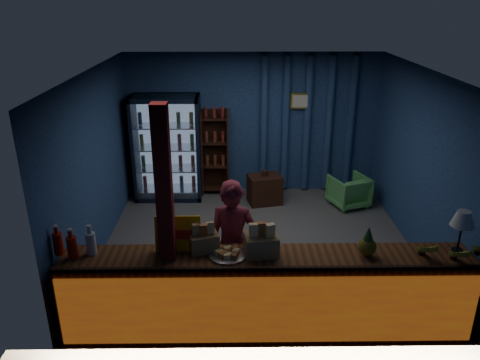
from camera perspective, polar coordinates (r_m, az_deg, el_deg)
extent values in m
plane|color=#515154|center=(7.15, 2.15, -7.94)|extent=(4.60, 4.60, 0.00)
plane|color=navy|center=(8.70, 1.56, 6.84)|extent=(4.60, 0.00, 4.60)
plane|color=navy|center=(4.60, 3.72, -7.48)|extent=(4.60, 0.00, 4.60)
plane|color=navy|center=(6.87, -17.22, 1.73)|extent=(0.00, 4.40, 4.40)
plane|color=navy|center=(7.10, 21.18, 1.86)|extent=(0.00, 4.40, 4.40)
plane|color=#472D19|center=(6.28, 2.49, 13.13)|extent=(4.60, 4.60, 0.00)
cube|color=brown|center=(5.29, 3.25, -13.70)|extent=(4.40, 0.55, 0.95)
cube|color=red|center=(5.06, 3.48, -15.60)|extent=(4.35, 0.02, 0.81)
cube|color=#381C12|center=(4.79, 3.60, -10.75)|extent=(4.40, 0.04, 0.04)
cube|color=maroon|center=(4.90, -8.95, -5.77)|extent=(0.16, 0.16, 2.60)
cube|color=black|center=(8.79, -8.61, 4.40)|extent=(1.20, 0.06, 1.90)
cube|color=black|center=(8.64, -12.60, 3.79)|extent=(0.06, 0.60, 1.90)
cube|color=black|center=(8.48, -5.02, 3.90)|extent=(0.06, 0.60, 1.90)
cube|color=black|center=(8.31, -9.21, 9.83)|extent=(1.20, 0.60, 0.08)
cube|color=black|center=(8.86, -8.51, -1.75)|extent=(1.20, 0.60, 0.08)
cube|color=#99B2D8|center=(8.75, -8.66, 4.30)|extent=(1.08, 0.02, 1.74)
cube|color=white|center=(8.28, -9.09, 3.25)|extent=(1.12, 0.02, 1.78)
cube|color=black|center=(8.26, -9.11, 3.21)|extent=(0.05, 0.05, 1.80)
cube|color=silver|center=(8.81, -8.55, -0.98)|extent=(1.08, 0.48, 0.02)
cylinder|color=#A11F17|center=(8.83, -11.49, -0.21)|extent=(0.07, 0.07, 0.22)
cylinder|color=#23711C|center=(8.79, -10.05, -0.20)|extent=(0.07, 0.07, 0.22)
cylinder|color=#A28718|center=(8.76, -8.60, -0.19)|extent=(0.07, 0.07, 0.22)
cylinder|color=navy|center=(8.73, -7.14, -0.19)|extent=(0.07, 0.07, 0.22)
cylinder|color=maroon|center=(8.71, -5.67, -0.18)|extent=(0.07, 0.07, 0.22)
cube|color=silver|center=(8.66, -8.70, 1.46)|extent=(1.08, 0.48, 0.02)
cylinder|color=#23711C|center=(8.69, -11.69, 2.24)|extent=(0.07, 0.07, 0.22)
cylinder|color=#A28718|center=(8.65, -10.22, 2.26)|extent=(0.07, 0.07, 0.22)
cylinder|color=navy|center=(8.62, -8.75, 2.27)|extent=(0.07, 0.07, 0.22)
cylinder|color=maroon|center=(8.59, -7.26, 2.29)|extent=(0.07, 0.07, 0.22)
cylinder|color=#A11F17|center=(8.57, -5.76, 2.30)|extent=(0.07, 0.07, 0.22)
cube|color=silver|center=(8.53, -8.85, 3.98)|extent=(1.08, 0.48, 0.02)
cylinder|color=#A28718|center=(8.57, -11.89, 4.76)|extent=(0.07, 0.07, 0.22)
cylinder|color=navy|center=(8.53, -10.40, 4.79)|extent=(0.07, 0.07, 0.22)
cylinder|color=maroon|center=(8.49, -8.90, 4.81)|extent=(0.07, 0.07, 0.22)
cylinder|color=#A11F17|center=(8.47, -7.39, 4.84)|extent=(0.07, 0.07, 0.22)
cylinder|color=#23711C|center=(8.44, -5.87, 4.86)|extent=(0.07, 0.07, 0.22)
cube|color=silver|center=(8.42, -9.01, 6.57)|extent=(1.08, 0.48, 0.02)
cylinder|color=navy|center=(8.46, -12.10, 7.34)|extent=(0.07, 0.07, 0.22)
cylinder|color=maroon|center=(8.42, -10.59, 7.39)|extent=(0.07, 0.07, 0.22)
cylinder|color=#A11F17|center=(8.39, -9.06, 7.43)|extent=(0.07, 0.07, 0.22)
cylinder|color=#23711C|center=(8.36, -7.52, 7.46)|extent=(0.07, 0.07, 0.22)
cylinder|color=#A28718|center=(8.34, -5.97, 7.49)|extent=(0.07, 0.07, 0.22)
cube|color=#381C12|center=(8.79, -3.03, 3.59)|extent=(0.50, 0.02, 1.60)
cube|color=#381C12|center=(8.68, -4.61, 3.31)|extent=(0.03, 0.28, 1.60)
cube|color=#381C12|center=(8.66, -1.50, 3.33)|extent=(0.03, 0.28, 1.60)
cube|color=#381C12|center=(8.92, -2.97, -0.95)|extent=(0.46, 0.26, 0.02)
cube|color=#381C12|center=(8.75, -3.03, 1.77)|extent=(0.46, 0.26, 0.02)
cube|color=#381C12|center=(8.61, -3.09, 4.58)|extent=(0.46, 0.26, 0.02)
cube|color=#381C12|center=(8.49, -3.15, 7.48)|extent=(0.46, 0.26, 0.02)
cylinder|color=navy|center=(8.65, 2.91, 6.74)|extent=(0.14, 0.14, 2.50)
cylinder|color=navy|center=(8.68, 5.56, 6.73)|extent=(0.14, 0.14, 2.50)
cylinder|color=navy|center=(8.74, 8.19, 6.70)|extent=(0.14, 0.14, 2.50)
cylinder|color=navy|center=(8.81, 10.78, 6.66)|extent=(0.14, 0.14, 2.50)
cylinder|color=navy|center=(8.90, 13.32, 6.61)|extent=(0.14, 0.14, 2.50)
cube|color=gold|center=(8.57, 7.39, 9.55)|extent=(0.36, 0.03, 0.28)
cube|color=silver|center=(8.55, 7.40, 9.52)|extent=(0.30, 0.01, 0.22)
imported|color=maroon|center=(5.49, -0.90, -8.16)|extent=(0.64, 0.47, 1.61)
imported|color=#5EBC5E|center=(8.53, 13.12, -1.30)|extent=(0.78, 0.79, 0.56)
cube|color=#381C12|center=(8.43, 3.02, -1.15)|extent=(0.65, 0.53, 0.52)
cylinder|color=#381C12|center=(8.31, 3.06, 0.83)|extent=(0.10, 0.10, 0.10)
cube|color=#EFAE0C|center=(5.09, -7.57, -6.51)|extent=(0.49, 0.10, 0.39)
cube|color=#B71B0C|center=(5.07, -7.60, -6.61)|extent=(0.41, 0.03, 0.10)
cylinder|color=#B71B0C|center=(5.37, -21.29, -7.26)|extent=(0.10, 0.10, 0.24)
cylinder|color=#B71B0C|center=(5.29, -21.54, -5.65)|extent=(0.05, 0.05, 0.09)
cylinder|color=white|center=(5.28, -21.60, -5.26)|extent=(0.05, 0.05, 0.02)
cylinder|color=#B71B0C|center=(5.24, -19.77, -7.75)|extent=(0.10, 0.10, 0.24)
cylinder|color=#B71B0C|center=(5.17, -20.01, -6.11)|extent=(0.05, 0.05, 0.09)
cylinder|color=white|center=(5.15, -20.07, -5.71)|extent=(0.05, 0.05, 0.02)
cylinder|color=silver|center=(5.26, -17.69, -7.40)|extent=(0.10, 0.10, 0.24)
cylinder|color=silver|center=(5.18, -17.91, -5.76)|extent=(0.05, 0.05, 0.09)
cylinder|color=white|center=(5.16, -17.96, -5.36)|extent=(0.05, 0.05, 0.02)
cube|color=#976849|center=(5.03, 2.58, -7.83)|extent=(0.38, 0.33, 0.22)
cube|color=gold|center=(4.92, 1.62, -6.05)|extent=(0.10, 0.07, 0.14)
cube|color=#C86825|center=(4.94, 2.61, -5.98)|extent=(0.10, 0.07, 0.14)
cube|color=gold|center=(4.95, 3.60, -5.90)|extent=(0.10, 0.07, 0.14)
cube|color=#976849|center=(5.12, -4.48, -7.46)|extent=(0.36, 0.33, 0.20)
cube|color=gold|center=(5.03, -5.39, -5.97)|extent=(0.09, 0.07, 0.13)
cube|color=#C86825|center=(5.04, -4.54, -5.86)|extent=(0.09, 0.07, 0.13)
cube|color=gold|center=(5.06, -3.69, -5.74)|extent=(0.09, 0.07, 0.13)
cylinder|color=silver|center=(5.03, -1.51, -9.08)|extent=(0.41, 0.41, 0.02)
cube|color=gold|center=(5.02, -0.59, -8.75)|extent=(0.09, 0.06, 0.04)
cube|color=#C86825|center=(5.07, -0.86, -8.42)|extent=(0.11, 0.11, 0.04)
cube|color=gold|center=(5.09, -1.50, -8.29)|extent=(0.06, 0.09, 0.04)
cube|color=#C86825|center=(5.07, -2.16, -8.43)|extent=(0.11, 0.11, 0.04)
cube|color=gold|center=(5.02, -2.44, -8.75)|extent=(0.09, 0.06, 0.04)
cube|color=#C86825|center=(4.97, -2.19, -9.09)|extent=(0.11, 0.11, 0.04)
cube|color=gold|center=(4.95, -1.52, -9.23)|extent=(0.06, 0.09, 0.04)
cube|color=#C86825|center=(4.97, -0.86, -9.08)|extent=(0.11, 0.11, 0.04)
cylinder|color=black|center=(5.60, 24.94, -7.80)|extent=(0.12, 0.12, 0.04)
cylinder|color=black|center=(5.53, 25.22, -6.23)|extent=(0.02, 0.02, 0.35)
cone|color=white|center=(5.44, 25.57, -4.26)|extent=(0.25, 0.25, 0.17)
sphere|color=olive|center=(5.16, 15.24, -7.85)|extent=(0.19, 0.19, 0.19)
cone|color=#28511B|center=(5.09, 15.42, -6.27)|extent=(0.11, 0.11, 0.15)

